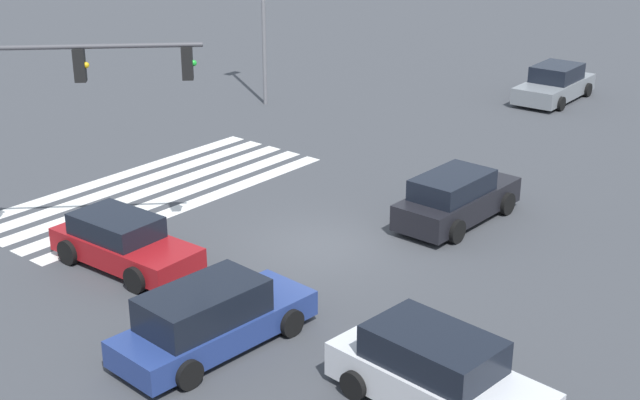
% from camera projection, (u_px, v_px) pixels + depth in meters
% --- Properties ---
extents(ground_plane, '(132.20, 132.20, 0.00)m').
position_uv_depth(ground_plane, '(320.00, 246.00, 24.77)').
color(ground_plane, '#3D3F44').
extents(crosswalk_markings, '(11.48, 4.40, 0.01)m').
position_uv_depth(crosswalk_markings, '(155.00, 189.00, 28.95)').
color(crosswalk_markings, silver).
rests_on(crosswalk_markings, ground_plane).
extents(car_1, '(4.87, 2.31, 1.55)m').
position_uv_depth(car_1, '(555.00, 84.00, 39.20)').
color(car_1, gray).
rests_on(car_1, ground_plane).
extents(car_2, '(2.30, 4.60, 1.59)m').
position_uv_depth(car_2, '(437.00, 374.00, 17.32)').
color(car_2, silver).
rests_on(car_2, ground_plane).
extents(car_3, '(2.05, 4.33, 1.37)m').
position_uv_depth(car_3, '(123.00, 243.00, 23.38)').
color(car_3, maroon).
rests_on(car_3, ground_plane).
extents(car_4, '(4.52, 1.98, 1.54)m').
position_uv_depth(car_4, '(456.00, 198.00, 26.16)').
color(car_4, black).
rests_on(car_4, ground_plane).
extents(car_5, '(4.83, 2.17, 1.53)m').
position_uv_depth(car_5, '(211.00, 319.00, 19.41)').
color(car_5, navy).
rests_on(car_5, ground_plane).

